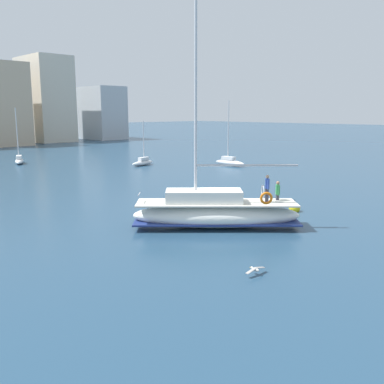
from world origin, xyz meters
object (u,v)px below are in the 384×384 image
Objects in this scene: main_sailboat at (215,212)px; mooring_buoy at (294,208)px; moored_cutter_left at (143,162)px; moored_ketch_distant at (19,160)px; moored_catamaran at (230,161)px; seagull at (255,269)px.

mooring_buoy is (6.74, -1.03, -0.68)m from main_sailboat.
moored_cutter_left is 16.13m from moored_ketch_distant.
moored_ketch_distant reaches higher than moored_cutter_left.
main_sailboat is 13.19× the size of mooring_buoy.
moored_ketch_distant is (4.62, 38.28, -0.41)m from main_sailboat.
moored_catamaran reaches higher than seagull.
main_sailboat is 28.69m from moored_catamaran.
main_sailboat is 1.82× the size of moored_ketch_distant.
moored_ketch_distant reaches higher than seagull.
moored_cutter_left is at bearing 134.10° from moored_catamaran.
main_sailboat is 2.38× the size of moored_cutter_left.
moored_catamaran is 1.12× the size of moored_ketch_distant.
main_sailboat is at bearing -140.99° from moored_catamaran.
moored_cutter_left is 0.77× the size of moored_ketch_distant.
moored_ketch_distant is at bearing 131.16° from moored_catamaran.
mooring_buoy reaches higher than seagull.
seagull is (-4.24, -6.14, -0.67)m from main_sailboat.
moored_cutter_left is at bearing 73.23° from mooring_buoy.
moored_catamaran reaches higher than moored_cutter_left.
mooring_buoy is at bearing -129.18° from moored_catamaran.
moored_catamaran reaches higher than mooring_buoy.
main_sailboat is 1.63× the size of moored_catamaran.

